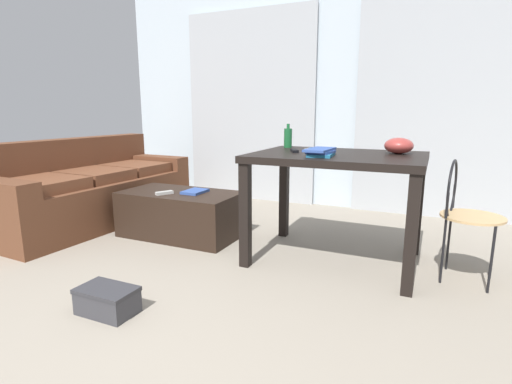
{
  "coord_description": "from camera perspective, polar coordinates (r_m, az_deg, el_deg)",
  "views": [
    {
      "loc": [
        1.06,
        -1.14,
        1.1
      ],
      "look_at": [
        -0.27,
        1.76,
        0.44
      ],
      "focal_mm": 27.64,
      "sensor_mm": 36.0,
      "label": 1
    }
  ],
  "objects": [
    {
      "name": "bottle_near",
      "position": [
        3.31,
        4.65,
        7.84
      ],
      "size": [
        0.07,
        0.07,
        0.2
      ],
      "color": "#195B2D",
      "rests_on": "craft_table"
    },
    {
      "name": "shoebox",
      "position": [
        2.4,
        -20.7,
        -14.45
      ],
      "size": [
        0.32,
        0.2,
        0.15
      ],
      "color": "#38383D",
      "rests_on": "ground"
    },
    {
      "name": "scissors",
      "position": [
        3.25,
        7.77,
        6.32
      ],
      "size": [
        0.04,
        0.12,
        0.0
      ],
      "color": "#9EA0A5",
      "rests_on": "craft_table"
    },
    {
      "name": "couch",
      "position": [
        4.27,
        -22.98,
        0.17
      ],
      "size": [
        0.95,
        2.06,
        0.82
      ],
      "color": "brown",
      "rests_on": "ground"
    },
    {
      "name": "wall_back",
      "position": [
        4.65,
        11.76,
        14.31
      ],
      "size": [
        5.52,
        0.1,
        2.66
      ],
      "primitive_type": "cube",
      "color": "silver",
      "rests_on": "ground"
    },
    {
      "name": "tv_remote_on_table",
      "position": [
        2.95,
        5.58,
        5.96
      ],
      "size": [
        0.1,
        0.14,
        0.02
      ],
      "primitive_type": "cube",
      "rotation": [
        0.0,
        0.0,
        0.49
      ],
      "color": "black",
      "rests_on": "craft_table"
    },
    {
      "name": "magazine",
      "position": [
        3.47,
        -8.82,
        0.07
      ],
      "size": [
        0.16,
        0.23,
        0.02
      ],
      "primitive_type": "cube",
      "rotation": [
        0.0,
        0.0,
        -0.01
      ],
      "color": "#33519E",
      "rests_on": "coffee_table"
    },
    {
      "name": "wire_chair",
      "position": [
        2.87,
        27.68,
        -1.83
      ],
      "size": [
        0.38,
        0.4,
        0.8
      ],
      "color": "tan",
      "rests_on": "ground"
    },
    {
      "name": "bowl",
      "position": [
        3.0,
        19.96,
        6.31
      ],
      "size": [
        0.2,
        0.2,
        0.11
      ],
      "primitive_type": "ellipsoid",
      "color": "#9E3833",
      "rests_on": "craft_table"
    },
    {
      "name": "book_stack",
      "position": [
        2.71,
        9.33,
        5.7
      ],
      "size": [
        0.19,
        0.31,
        0.05
      ],
      "color": "#1E668C",
      "rests_on": "craft_table"
    },
    {
      "name": "curtains",
      "position": [
        4.56,
        11.41,
        11.9
      ],
      "size": [
        3.77,
        0.03,
        2.27
      ],
      "color": "#B2B7BC",
      "rests_on": "ground"
    },
    {
      "name": "coffee_table",
      "position": [
        3.57,
        -10.84,
        -3.14
      ],
      "size": [
        1.04,
        0.55,
        0.4
      ],
      "color": "black",
      "rests_on": "ground"
    },
    {
      "name": "tv_remote_primary",
      "position": [
        3.45,
        -13.11,
        -0.12
      ],
      "size": [
        0.12,
        0.15,
        0.03
      ],
      "primitive_type": "cube",
      "rotation": [
        0.0,
        0.0,
        -0.52
      ],
      "color": "#B7B7B2",
      "rests_on": "coffee_table"
    },
    {
      "name": "craft_table",
      "position": [
        2.9,
        11.63,
        3.25
      ],
      "size": [
        1.19,
        0.88,
        0.8
      ],
      "color": "black",
      "rests_on": "ground"
    },
    {
      "name": "ground_plane",
      "position": [
        2.87,
        1.02,
        -10.84
      ],
      "size": [
        8.12,
        8.12,
        0.0
      ],
      "primitive_type": "plane",
      "color": "gray"
    }
  ]
}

